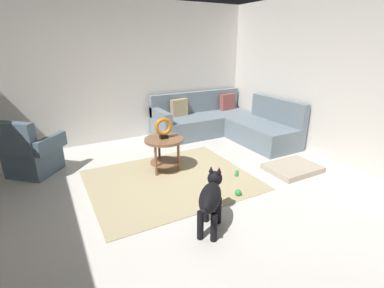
% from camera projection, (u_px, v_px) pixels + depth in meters
% --- Properties ---
extents(ground_plane, '(6.00, 6.00, 0.10)m').
position_uv_depth(ground_plane, '(183.00, 209.00, 3.50)').
color(ground_plane, silver).
extents(wall_back, '(6.00, 0.12, 2.70)m').
position_uv_depth(wall_back, '(115.00, 73.00, 5.45)').
color(wall_back, silver).
rests_on(wall_back, ground_plane).
extents(wall_right, '(0.12, 6.00, 2.70)m').
position_uv_depth(wall_right, '(351.00, 81.00, 4.34)').
color(wall_right, silver).
rests_on(wall_right, ground_plane).
extents(area_rug, '(2.30, 1.90, 0.01)m').
position_uv_depth(area_rug, '(171.00, 180.00, 4.13)').
color(area_rug, tan).
rests_on(area_rug, ground_plane).
extents(sectional_couch, '(2.20, 2.25, 0.88)m').
position_uv_depth(sectional_couch, '(224.00, 124.00, 5.95)').
color(sectional_couch, slate).
rests_on(sectional_couch, ground_plane).
extents(armchair, '(1.00, 0.98, 0.88)m').
position_uv_depth(armchair, '(31.00, 154.00, 4.22)').
color(armchair, '#4C6070').
rests_on(armchair, ground_plane).
extents(side_table, '(0.60, 0.60, 0.54)m').
position_uv_depth(side_table, '(164.00, 146.00, 4.30)').
color(side_table, brown).
rests_on(side_table, ground_plane).
extents(torus_sculpture, '(0.28, 0.08, 0.33)m').
position_uv_depth(torus_sculpture, '(164.00, 128.00, 4.20)').
color(torus_sculpture, black).
rests_on(torus_sculpture, side_table).
extents(dog_bed_mat, '(0.80, 0.60, 0.09)m').
position_uv_depth(dog_bed_mat, '(293.00, 168.00, 4.42)').
color(dog_bed_mat, '#B2A38E').
rests_on(dog_bed_mat, ground_plane).
extents(dog, '(0.60, 0.67, 0.63)m').
position_uv_depth(dog, '(211.00, 198.00, 2.95)').
color(dog, black).
rests_on(dog, ground_plane).
extents(dog_toy_ball, '(0.09, 0.09, 0.09)m').
position_uv_depth(dog_toy_ball, '(238.00, 193.00, 3.70)').
color(dog_toy_ball, green).
rests_on(dog_toy_ball, ground_plane).
extents(dog_toy_rope, '(0.14, 0.15, 0.05)m').
position_uv_depth(dog_toy_rope, '(237.00, 174.00, 4.28)').
color(dog_toy_rope, green).
rests_on(dog_toy_rope, ground_plane).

